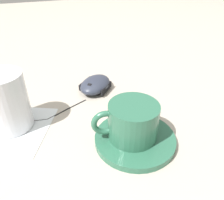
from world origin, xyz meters
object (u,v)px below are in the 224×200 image
saucer (135,139)px  drinking_glass (6,102)px  computer_mouse (95,84)px  coffee_cup (132,121)px

saucer → drinking_glass: (-0.13, -0.20, 0.05)m
drinking_glass → computer_mouse: bearing=110.3°
computer_mouse → drinking_glass: 0.21m
saucer → computer_mouse: bearing=-177.3°
saucer → drinking_glass: size_ratio=1.31×
saucer → drinking_glass: drinking_glass is taller
coffee_cup → computer_mouse: (-0.19, -0.00, -0.03)m
coffee_cup → drinking_glass: drinking_glass is taller
computer_mouse → drinking_glass: bearing=-69.7°
saucer → computer_mouse: (-0.20, -0.01, 0.01)m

